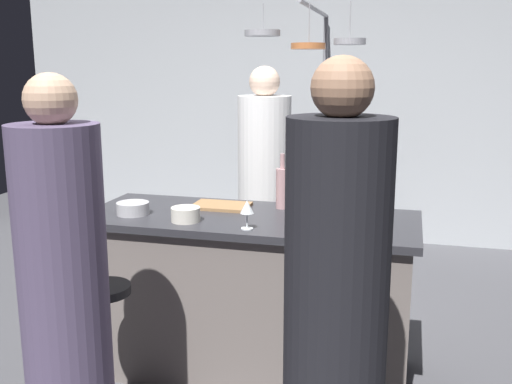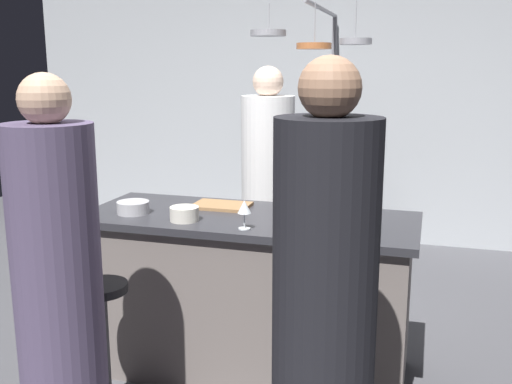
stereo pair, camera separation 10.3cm
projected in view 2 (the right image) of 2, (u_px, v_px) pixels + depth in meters
ground_plane at (248, 369)px, 3.33m from camera, size 9.00×9.00×0.00m
back_wall at (335, 107)px, 5.73m from camera, size 6.40×0.16×2.60m
kitchen_island at (248, 294)px, 3.24m from camera, size 1.80×0.72×0.90m
stove_range at (326, 201)px, 5.54m from camera, size 0.80×0.64×0.89m
chef at (268, 201)px, 4.01m from camera, size 0.36×0.36×1.69m
bar_stool_left at (104, 343)px, 2.83m from camera, size 0.28×0.28×0.68m
guest_left at (59, 297)px, 2.37m from camera, size 0.35×0.35×1.67m
bar_stool_right at (321, 376)px, 2.53m from camera, size 0.28×0.28×0.68m
guest_right at (324, 325)px, 2.05m from camera, size 0.36×0.36×1.72m
overhead_pot_rack at (318, 67)px, 4.75m from camera, size 0.90×1.39×2.17m
potted_plant at (97, 241)px, 4.75m from camera, size 0.36×0.36×0.52m
cutting_board at (221, 206)px, 3.34m from camera, size 0.32×0.22×0.02m
pepper_mill at (352, 217)px, 2.70m from camera, size 0.05×0.05×0.21m
wine_bottle_white at (341, 210)px, 2.79m from camera, size 0.07×0.07×0.30m
wine_bottle_rose at (282, 187)px, 3.29m from camera, size 0.07×0.07×0.31m
wine_bottle_red at (368, 203)px, 2.90m from camera, size 0.07×0.07×0.32m
wine_glass_near_left_guest at (298, 206)px, 2.92m from camera, size 0.07×0.07×0.15m
wine_glass_near_right_guest at (244, 208)px, 2.87m from camera, size 0.07×0.07×0.15m
mixing_bowl_ceramic at (184, 214)px, 3.04m from camera, size 0.15×0.15×0.07m
mixing_bowl_steel at (133, 207)px, 3.19m from camera, size 0.18×0.18×0.07m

